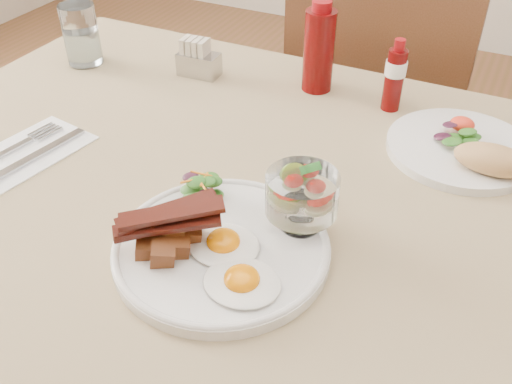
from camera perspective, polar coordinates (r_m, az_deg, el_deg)
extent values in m
cylinder|color=brown|center=(1.61, -12.64, 2.03)|extent=(0.06, 0.06, 0.71)
cube|color=brown|center=(0.87, 1.17, -0.34)|extent=(1.30, 0.85, 0.04)
cube|color=#947E5A|center=(0.86, 1.19, 0.76)|extent=(1.33, 0.88, 0.00)
cylinder|color=brown|center=(1.65, 3.72, -1.53)|extent=(0.04, 0.04, 0.45)
cylinder|color=brown|center=(1.59, 15.78, -5.09)|extent=(0.04, 0.04, 0.45)
cylinder|color=brown|center=(1.93, 7.94, 4.56)|extent=(0.04, 0.04, 0.45)
cylinder|color=brown|center=(1.87, 18.32, 1.73)|extent=(0.04, 0.04, 0.45)
cube|color=brown|center=(1.62, 12.52, 6.98)|extent=(0.42, 0.42, 0.03)
cube|color=brown|center=(1.34, 11.47, 11.79)|extent=(0.42, 0.03, 0.46)
cylinder|color=white|center=(0.74, -3.46, -5.70)|extent=(0.28, 0.28, 0.02)
ellipsoid|color=white|center=(0.68, -1.42, -9.00)|extent=(0.10, 0.09, 0.01)
ellipsoid|color=orange|center=(0.67, -1.43, -8.66)|extent=(0.04, 0.04, 0.03)
ellipsoid|color=white|center=(0.73, -3.26, -5.26)|extent=(0.10, 0.09, 0.01)
ellipsoid|color=orange|center=(0.72, -3.28, -4.93)|extent=(0.04, 0.04, 0.03)
cube|color=brown|center=(0.74, -9.28, -4.23)|extent=(0.03, 0.03, 0.03)
cube|color=brown|center=(0.72, -7.83, -5.26)|extent=(0.04, 0.04, 0.03)
cube|color=brown|center=(0.72, -10.96, -5.53)|extent=(0.03, 0.03, 0.02)
cube|color=brown|center=(0.73, -6.57, -4.15)|extent=(0.03, 0.03, 0.03)
cube|color=brown|center=(0.71, -9.31, -6.06)|extent=(0.04, 0.04, 0.03)
cube|color=brown|center=(0.74, -10.46, -3.87)|extent=(0.03, 0.03, 0.02)
cube|color=brown|center=(0.71, -8.20, -3.47)|extent=(0.03, 0.03, 0.03)
cube|color=#4B160C|center=(0.71, -9.08, -3.07)|extent=(0.12, 0.10, 0.01)
cube|color=#4B160C|center=(0.70, -8.76, -3.21)|extent=(0.12, 0.09, 0.01)
cube|color=#4B160C|center=(0.71, -8.84, -1.93)|extent=(0.11, 0.11, 0.01)
cube|color=#4B160C|center=(0.70, -8.43, -2.06)|extent=(0.12, 0.10, 0.01)
ellipsoid|color=#1F5215|center=(0.81, -5.55, -0.27)|extent=(0.04, 0.04, 0.01)
ellipsoid|color=#1F5215|center=(0.80, -4.32, -0.34)|extent=(0.04, 0.03, 0.01)
ellipsoid|color=#331022|center=(0.82, -5.62, 0.76)|extent=(0.03, 0.03, 0.01)
ellipsoid|color=#1F5215|center=(0.79, -6.25, -0.54)|extent=(0.04, 0.03, 0.01)
ellipsoid|color=#1F5215|center=(0.80, -6.61, 0.27)|extent=(0.04, 0.03, 0.01)
ellipsoid|color=#331022|center=(0.79, -4.98, -0.20)|extent=(0.03, 0.03, 0.01)
ellipsoid|color=#1F5215|center=(0.81, -4.79, 1.39)|extent=(0.04, 0.03, 0.01)
ellipsoid|color=#1F5215|center=(0.80, -4.33, 1.02)|extent=(0.03, 0.03, 0.01)
ellipsoid|color=#331022|center=(0.81, -6.56, 1.51)|extent=(0.03, 0.03, 0.01)
ellipsoid|color=#1F5215|center=(0.79, -5.99, 0.98)|extent=(0.04, 0.03, 0.01)
ellipsoid|color=#1F5215|center=(0.78, -4.88, 1.04)|extent=(0.03, 0.03, 0.01)
cylinder|color=orange|center=(0.79, -5.22, 1.28)|extent=(0.01, 0.03, 0.01)
cylinder|color=orange|center=(0.80, -5.49, 1.84)|extent=(0.03, 0.00, 0.01)
cylinder|color=orange|center=(0.78, -5.48, 0.84)|extent=(0.03, 0.02, 0.01)
cylinder|color=orange|center=(0.79, -6.35, 1.19)|extent=(0.03, 0.02, 0.01)
cylinder|color=white|center=(0.76, 4.45, -3.01)|extent=(0.05, 0.05, 0.01)
cylinder|color=white|center=(0.75, 4.49, -2.26)|extent=(0.02, 0.02, 0.02)
cylinder|color=white|center=(0.73, 4.62, -0.18)|extent=(0.09, 0.09, 0.05)
cylinder|color=beige|center=(0.74, 3.59, -0.39)|extent=(0.03, 0.03, 0.01)
cylinder|color=beige|center=(0.73, 5.78, -0.95)|extent=(0.03, 0.03, 0.01)
cylinder|color=beige|center=(0.74, 4.79, 0.49)|extent=(0.03, 0.03, 0.01)
cylinder|color=#81A432|center=(0.73, 3.85, 1.41)|extent=(0.04, 0.04, 0.01)
cone|color=red|center=(0.71, 5.73, 0.48)|extent=(0.03, 0.03, 0.03)
cone|color=red|center=(0.71, 3.50, 1.17)|extent=(0.03, 0.03, 0.03)
cone|color=red|center=(0.72, 5.09, 2.29)|extent=(0.03, 0.03, 0.03)
ellipsoid|color=#2F7C2C|center=(0.70, 5.13, 2.29)|extent=(0.02, 0.01, 0.00)
ellipsoid|color=#2F7C2C|center=(0.71, 5.84, 2.50)|extent=(0.02, 0.01, 0.00)
cylinder|color=white|center=(0.98, 19.79, 4.12)|extent=(0.24, 0.24, 0.01)
ellipsoid|color=#1F5215|center=(0.98, 19.05, 5.16)|extent=(0.04, 0.04, 0.01)
ellipsoid|color=#1F5215|center=(0.99, 20.76, 5.16)|extent=(0.04, 0.03, 0.01)
ellipsoid|color=#331022|center=(0.97, 18.14, 5.30)|extent=(0.04, 0.03, 0.01)
ellipsoid|color=#1F5215|center=(0.96, 19.02, 4.80)|extent=(0.04, 0.04, 0.01)
ellipsoid|color=#1F5215|center=(0.96, 20.61, 4.72)|extent=(0.03, 0.03, 0.01)
ellipsoid|color=#331022|center=(0.99, 18.86, 6.41)|extent=(0.03, 0.03, 0.01)
ellipsoid|color=#1F5215|center=(0.98, 20.41, 5.66)|extent=(0.04, 0.03, 0.01)
ellipsoid|color=red|center=(1.00, 19.88, 6.20)|extent=(0.04, 0.03, 0.02)
ellipsoid|color=tan|center=(0.92, 22.66, 3.12)|extent=(0.13, 0.10, 0.05)
cylinder|color=#4F0404|center=(1.09, 6.30, 13.82)|extent=(0.07, 0.07, 0.15)
cylinder|color=maroon|center=(1.06, 6.62, 18.02)|extent=(0.05, 0.05, 0.02)
cylinder|color=#4F0404|center=(1.05, 13.63, 10.80)|extent=(0.04, 0.04, 0.11)
cylinder|color=white|center=(1.04, 13.82, 11.95)|extent=(0.04, 0.04, 0.03)
cylinder|color=maroon|center=(1.03, 14.18, 14.05)|extent=(0.02, 0.02, 0.02)
cube|color=#A8A8AD|center=(1.17, -5.71, 12.58)|extent=(0.08, 0.05, 0.05)
cube|color=tan|center=(1.17, -7.01, 13.97)|extent=(0.01, 0.04, 0.05)
cube|color=tan|center=(1.16, -6.41, 13.88)|extent=(0.01, 0.04, 0.05)
cube|color=tan|center=(1.16, -5.80, 13.80)|extent=(0.01, 0.04, 0.05)
cube|color=tan|center=(1.15, -5.18, 13.71)|extent=(0.01, 0.04, 0.05)
cylinder|color=white|center=(1.25, -17.09, 14.81)|extent=(0.07, 0.07, 0.12)
cylinder|color=silver|center=(1.26, -16.88, 13.75)|extent=(0.06, 0.06, 0.07)
cube|color=white|center=(0.99, -22.47, 3.33)|extent=(0.16, 0.24, 0.00)
cube|color=#A8A8AD|center=(0.97, -21.69, 3.10)|extent=(0.05, 0.21, 0.00)
cube|color=#A8A8AD|center=(1.05, -20.79, 5.89)|extent=(0.01, 0.05, 0.00)
cube|color=#A8A8AD|center=(1.04, -20.49, 5.75)|extent=(0.01, 0.05, 0.00)
cube|color=#A8A8AD|center=(1.03, -20.19, 5.61)|extent=(0.01, 0.05, 0.00)
cube|color=#A8A8AD|center=(1.03, -19.88, 5.47)|extent=(0.01, 0.05, 0.00)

